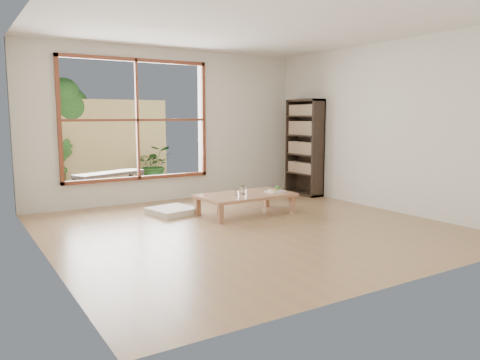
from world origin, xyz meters
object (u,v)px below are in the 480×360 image
object	(u,v)px
bookshelf	(304,147)
low_table	(245,196)
food_tray	(276,190)
garden_bench	(109,175)

from	to	relation	value
bookshelf	low_table	bearing A→B (deg)	-153.85
food_tray	garden_bench	size ratio (longest dim) A/B	0.22
low_table	garden_bench	world-z (taller)	garden_bench
low_table	food_tray	world-z (taller)	food_tray
bookshelf	food_tray	world-z (taller)	bookshelf
bookshelf	garden_bench	distance (m)	3.63
bookshelf	garden_bench	bearing A→B (deg)	151.75
bookshelf	food_tray	xyz separation A→B (m)	(-1.38, -0.99, -0.56)
garden_bench	bookshelf	bearing A→B (deg)	-49.31
low_table	bookshelf	distance (m)	2.20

